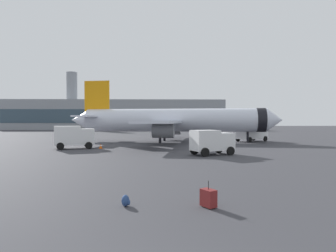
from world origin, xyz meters
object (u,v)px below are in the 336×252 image
at_px(service_truck, 74,136).
at_px(cargo_van, 212,141).
at_px(airplane_at_gate, 173,120).
at_px(fuel_truck, 251,131).
at_px(traveller_backpack, 126,201).
at_px(safety_cone_near, 226,148).
at_px(safety_cone_far, 101,146).
at_px(safety_cone_mid, 194,136).
at_px(rolling_suitcase, 208,198).

xyz_separation_m(service_truck, cargo_van, (16.40, -7.27, -0.16)).
distance_m(airplane_at_gate, service_truck, 17.34).
relative_size(airplane_at_gate, fuel_truck, 5.66).
bearing_deg(traveller_backpack, cargo_van, 69.03).
relative_size(service_truck, safety_cone_near, 8.76).
height_order(safety_cone_far, traveller_backpack, safety_cone_far).
height_order(fuel_truck, traveller_backpack, fuel_truck).
relative_size(airplane_at_gate, service_truck, 6.80).
distance_m(safety_cone_near, safety_cone_mid, 24.70).
xyz_separation_m(safety_cone_near, safety_cone_mid, (-0.77, 24.68, 0.10)).
height_order(airplane_at_gate, fuel_truck, airplane_at_gate).
distance_m(airplane_at_gate, fuel_truck, 13.80).
distance_m(airplane_at_gate, cargo_van, 18.79).
bearing_deg(rolling_suitcase, safety_cone_mid, 83.80).
bearing_deg(airplane_at_gate, traveller_backpack, -95.65).
bearing_deg(safety_cone_mid, service_truck, -129.58).
relative_size(fuel_truck, safety_cone_near, 10.52).
bearing_deg(service_truck, safety_cone_far, 1.63).
distance_m(airplane_at_gate, safety_cone_mid, 12.33).
bearing_deg(safety_cone_near, rolling_suitcase, -104.68).
height_order(safety_cone_near, safety_cone_mid, safety_cone_mid).
xyz_separation_m(airplane_at_gate, safety_cone_mid, (4.95, 10.81, -3.26)).
bearing_deg(fuel_truck, safety_cone_mid, 131.45).
bearing_deg(cargo_van, airplane_at_gate, 99.99).
xyz_separation_m(safety_cone_mid, traveller_backpack, (-8.53, -46.95, -0.16)).
distance_m(fuel_truck, safety_cone_near, 16.89).
bearing_deg(cargo_van, fuel_truck, 61.73).
relative_size(service_truck, safety_cone_mid, 6.58).
height_order(cargo_van, safety_cone_far, cargo_van).
xyz_separation_m(cargo_van, safety_cone_mid, (1.72, 29.18, -1.06)).
distance_m(airplane_at_gate, rolling_suitcase, 36.54).
height_order(fuel_truck, cargo_van, fuel_truck).
relative_size(safety_cone_mid, traveller_backpack, 1.66).
bearing_deg(safety_cone_mid, safety_cone_far, -124.01).
relative_size(safety_cone_far, traveller_backpack, 1.30).
bearing_deg(safety_cone_far, service_truck, -178.37).
relative_size(fuel_truck, traveller_backpack, 13.14).
distance_m(fuel_truck, safety_cone_mid, 13.20).
xyz_separation_m(airplane_at_gate, safety_cone_far, (-9.77, -11.01, -3.35)).
relative_size(cargo_van, traveller_backpack, 10.07).
distance_m(cargo_van, safety_cone_far, 14.99).
relative_size(safety_cone_far, rolling_suitcase, 0.57).
relative_size(fuel_truck, rolling_suitcase, 5.73).
bearing_deg(safety_cone_far, traveller_backpack, -76.16).
bearing_deg(safety_cone_mid, fuel_truck, -48.55).
bearing_deg(rolling_suitcase, service_truck, 117.18).
distance_m(safety_cone_far, rolling_suitcase, 27.13).
bearing_deg(airplane_at_gate, fuel_truck, 4.06).
relative_size(service_truck, rolling_suitcase, 4.77).
xyz_separation_m(fuel_truck, safety_cone_far, (-23.41, -11.98, -1.46)).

